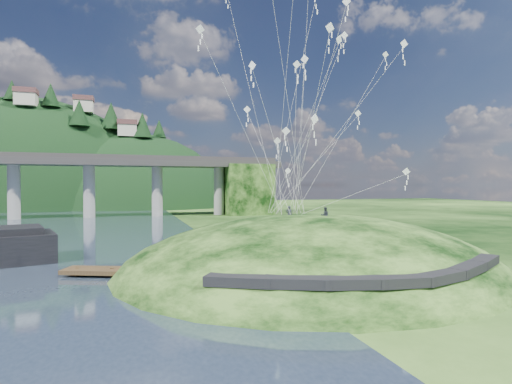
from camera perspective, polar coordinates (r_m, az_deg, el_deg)
name	(u,v)px	position (r m, az deg, el deg)	size (l,w,h in m)	color
ground	(231,281)	(32.66, -3.55, -12.59)	(320.00, 320.00, 0.00)	black
grass_hill	(311,286)	(37.52, 7.91, -13.16)	(36.00, 32.00, 13.00)	black
footpath	(386,275)	(26.58, 18.12, -11.19)	(22.29, 5.84, 0.83)	black
bridge	(42,176)	(102.57, -28.29, 2.01)	(160.00, 11.00, 15.00)	#2D2B2B
far_ridge	(17,230)	(157.80, -30.92, -4.64)	(153.00, 70.00, 94.50)	black
wooden_dock	(147,271)	(35.16, -15.25, -10.90)	(14.04, 7.41, 1.02)	#372716
kite_flyers	(311,207)	(36.30, 7.92, -2.07)	(3.20, 3.10, 1.61)	#272B34
kite_swarm	(308,62)	(37.77, 7.47, 17.98)	(20.23, 17.48, 19.76)	white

